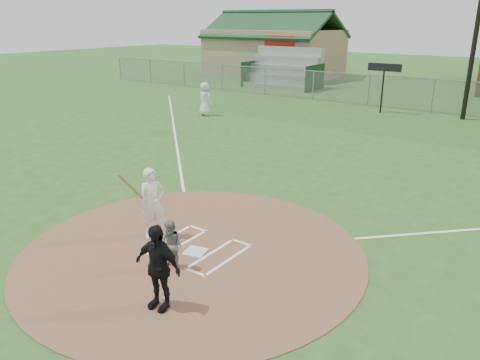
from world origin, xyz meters
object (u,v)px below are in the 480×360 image
Objects in this scene: home_plate at (195,252)px; umpire at (158,267)px; catcher at (171,246)px; ondeck_player at (205,99)px; batter_at_plate at (152,203)px.

umpire is (0.91, -2.13, 0.87)m from home_plate.
catcher is 0.61× the size of ondeck_player.
umpire is at bearing -42.78° from batter_at_plate.
ondeck_player is (-10.86, 14.34, 0.35)m from catcher.
catcher is at bearing 117.11° from umpire.
umpire reaches higher than home_plate.
batter_at_plate reaches higher than home_plate.
batter_at_plate is (9.30, -13.36, -0.01)m from ondeck_player.
catcher is at bearing 141.32° from ondeck_player.
home_plate is at bearing 142.88° from ondeck_player.
ondeck_player is 1.03× the size of batter_at_plate.
umpire is 0.95× the size of batter_at_plate.
catcher is 0.67× the size of umpire.
home_plate is 2.47m from umpire.
batter_at_plate is (-2.37, 2.20, 0.05)m from umpire.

